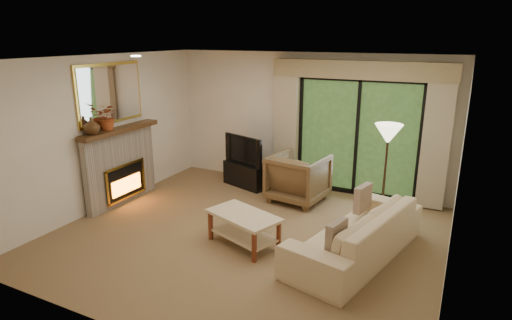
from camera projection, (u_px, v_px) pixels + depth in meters
The scene contains 22 objects.
floor at pixel (247, 235), 6.46m from camera, with size 5.50×5.50×0.00m, color olive.
ceiling at pixel (246, 58), 5.73m from camera, with size 5.50×5.50×0.00m, color white.
wall_back at pixel (307, 121), 8.24m from camera, with size 5.00×5.00×0.00m, color beige.
wall_front at pixel (121, 216), 3.95m from camera, with size 5.00×5.00×0.00m, color beige.
wall_left at pixel (104, 133), 7.27m from camera, with size 5.00×5.00×0.00m, color beige.
wall_right at pixel (458, 180), 4.92m from camera, with size 5.00×5.00×0.00m, color beige.
fireplace at pixel (121, 165), 7.57m from camera, with size 0.24×1.70×1.37m, color gray, non-canonical shape.
mirror at pixel (110, 93), 7.25m from camera, with size 0.07×1.45×1.02m, color gold, non-canonical shape.
sliding_door at pixel (357, 137), 7.83m from camera, with size 2.26×0.10×2.16m, color black, non-canonical shape.
curtain_left at pixel (287, 126), 8.28m from camera, with size 0.45×0.18×2.35m, color tan.
curtain_right at pixel (436, 141), 7.13m from camera, with size 0.45×0.18×2.35m, color tan.
cornice at pixel (360, 70), 7.41m from camera, with size 3.20×0.24×0.32m, color #988159.
media_console at pixel (247, 174), 8.51m from camera, with size 0.94×0.43×0.47m, color black.
tv at pixel (247, 149), 8.36m from camera, with size 0.97×0.13×0.56m, color black.
armchair at pixel (298, 178), 7.68m from camera, with size 0.93×0.95×0.87m, color brown.
sofa at pixel (356, 232), 5.76m from camera, with size 2.39×0.93×0.70m, color tan.
pillow_near at pixel (336, 236), 5.13m from camera, with size 0.10×0.38×0.38m, color brown.
pillow_far at pixel (363, 198), 6.32m from camera, with size 0.10×0.40×0.40m, color brown.
coffee_table at pixel (244, 229), 6.10m from camera, with size 1.05×0.58×0.47m, color beige, non-canonical shape.
floor_lamp at pixel (385, 174), 6.74m from camera, with size 0.43×0.43×1.59m, color #FFF6C6, non-canonical shape.
vase at pixel (91, 126), 6.83m from camera, with size 0.26×0.26×0.28m, color #432A14.
branches at pixel (108, 117), 7.12m from camera, with size 0.39×0.34×0.44m, color #9D411C.
Camera 1 is at (2.74, -5.21, 2.91)m, focal length 30.00 mm.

